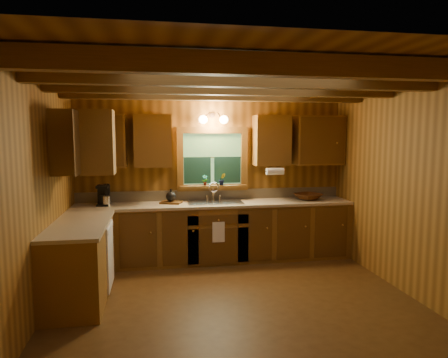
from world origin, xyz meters
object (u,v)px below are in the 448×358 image
at_px(coffee_maker, 104,195).
at_px(wicker_basket, 308,197).
at_px(sink, 215,205).
at_px(cutting_board, 171,202).

xyz_separation_m(coffee_maker, wicker_basket, (3.15, -0.04, -0.10)).
bearing_deg(coffee_maker, sink, 3.63).
distance_m(cutting_board, wicker_basket, 2.17).
relative_size(cutting_board, wicker_basket, 0.75).
distance_m(coffee_maker, cutting_board, 0.99).
xyz_separation_m(sink, coffee_maker, (-1.65, 0.05, 0.19)).
bearing_deg(sink, wicker_basket, 0.41).
height_order(coffee_maker, cutting_board, coffee_maker).
relative_size(sink, cutting_board, 2.69).
xyz_separation_m(sink, cutting_board, (-0.67, 0.04, 0.06)).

